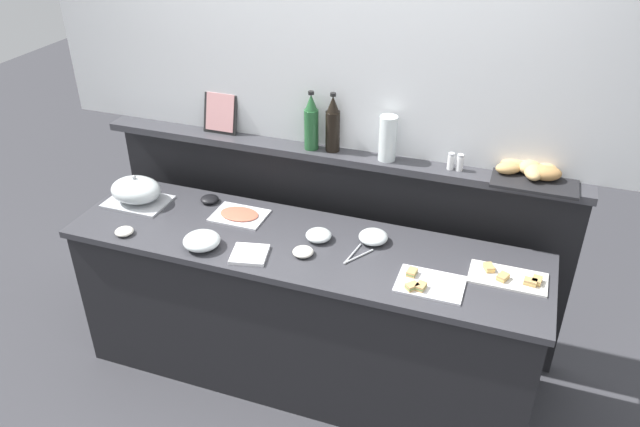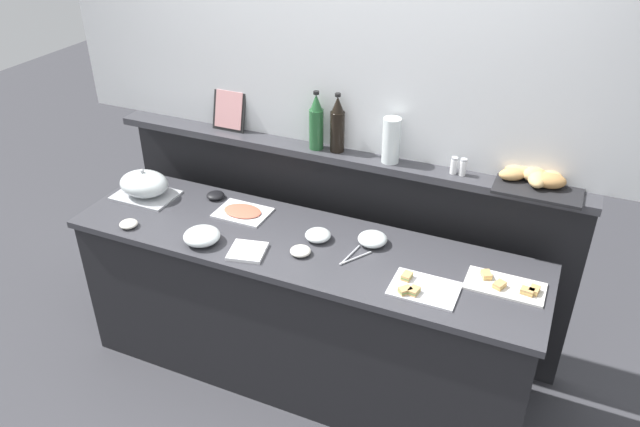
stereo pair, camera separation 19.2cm
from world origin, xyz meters
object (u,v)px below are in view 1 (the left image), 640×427
at_px(glass_bowl_medium, 202,241).
at_px(water_carafe, 388,138).
at_px(glass_bowl_small, 373,237).
at_px(serving_tongs, 355,255).
at_px(condiment_bowl_red, 124,231).
at_px(glass_bowl_large, 319,236).
at_px(condiment_bowl_dark, 210,199).
at_px(serving_cloche, 136,191).
at_px(condiment_bowl_teal, 303,252).
at_px(cold_cuts_platter, 239,215).
at_px(napkin_stack, 250,254).
at_px(sandwich_platter_rear, 427,283).
at_px(pepper_shaker, 460,163).
at_px(sandwich_platter_side, 510,277).
at_px(wine_bottle_dark, 333,125).
at_px(framed_picture, 220,112).
at_px(wine_bottle_green, 311,123).
at_px(bread_basket, 533,171).
at_px(salt_shaker, 451,161).

height_order(glass_bowl_medium, water_carafe, water_carafe).
distance_m(glass_bowl_small, serving_tongs, 0.16).
height_order(condiment_bowl_red, serving_tongs, condiment_bowl_red).
bearing_deg(glass_bowl_medium, serving_tongs, 13.34).
relative_size(glass_bowl_large, condiment_bowl_dark, 1.30).
xyz_separation_m(serving_cloche, condiment_bowl_teal, (1.04, -0.17, -0.06)).
xyz_separation_m(cold_cuts_platter, napkin_stack, (0.21, -0.32, -0.00)).
distance_m(sandwich_platter_rear, pepper_shaker, 0.66).
relative_size(sandwich_platter_side, glass_bowl_small, 2.38).
distance_m(glass_bowl_medium, glass_bowl_small, 0.85).
bearing_deg(serving_cloche, wine_bottle_dark, 19.67).
distance_m(sandwich_platter_rear, cold_cuts_platter, 1.09).
bearing_deg(pepper_shaker, condiment_bowl_teal, -140.77).
xyz_separation_m(glass_bowl_medium, condiment_bowl_dark, (-0.18, 0.41, -0.02)).
bearing_deg(sandwich_platter_side, glass_bowl_small, 172.25).
bearing_deg(serving_cloche, framed_picture, 48.20).
height_order(framed_picture, water_carafe, water_carafe).
bearing_deg(cold_cuts_platter, pepper_shaker, 15.31).
height_order(cold_cuts_platter, condiment_bowl_red, condiment_bowl_red).
distance_m(sandwich_platter_rear, glass_bowl_large, 0.62).
bearing_deg(glass_bowl_medium, condiment_bowl_dark, 113.58).
relative_size(glass_bowl_medium, condiment_bowl_red, 1.95).
relative_size(serving_tongs, napkin_stack, 1.09).
bearing_deg(wine_bottle_green, wine_bottle_dark, 7.18).
bearing_deg(napkin_stack, pepper_shaker, 35.01).
height_order(condiment_bowl_red, bread_basket, bread_basket).
xyz_separation_m(condiment_bowl_teal, napkin_stack, (-0.24, -0.09, -0.01)).
distance_m(napkin_stack, pepper_shaker, 1.12).
bearing_deg(pepper_shaker, serving_cloche, -168.21).
bearing_deg(napkin_stack, serving_tongs, 19.10).
bearing_deg(sandwich_platter_side, condiment_bowl_red, -171.96).
height_order(sandwich_platter_side, serving_tongs, sandwich_platter_side).
xyz_separation_m(wine_bottle_dark, pepper_shaker, (0.67, -0.01, -0.10)).
distance_m(sandwich_platter_rear, sandwich_platter_side, 0.39).
height_order(cold_cuts_platter, glass_bowl_large, glass_bowl_large).
bearing_deg(water_carafe, condiment_bowl_dark, -167.37).
relative_size(salt_shaker, framed_picture, 0.38).
distance_m(sandwich_platter_side, water_carafe, 0.90).
bearing_deg(sandwich_platter_side, wine_bottle_dark, 158.19).
bearing_deg(serving_cloche, glass_bowl_small, 2.44).
relative_size(sandwich_platter_rear, cold_cuts_platter, 1.07).
bearing_deg(condiment_bowl_red, wine_bottle_green, 39.74).
relative_size(sandwich_platter_side, wine_bottle_green, 1.11).
height_order(salt_shaker, framed_picture, framed_picture).
bearing_deg(glass_bowl_small, serving_tongs, -107.32).
xyz_separation_m(condiment_bowl_teal, bread_basket, (0.98, 0.55, 0.34)).
bearing_deg(framed_picture, water_carafe, -2.29).
bearing_deg(sandwich_platter_side, bread_basket, 87.38).
distance_m(sandwich_platter_side, condiment_bowl_dark, 1.64).
height_order(glass_bowl_small, wine_bottle_dark, wine_bottle_dark).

